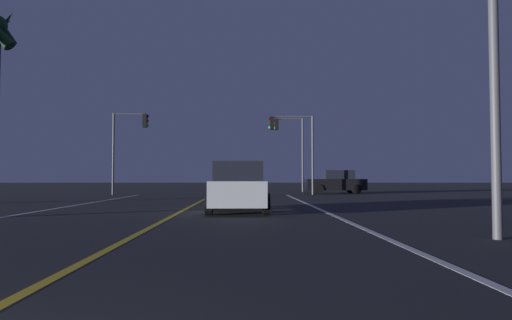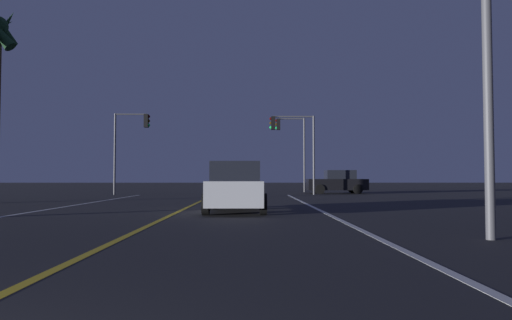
# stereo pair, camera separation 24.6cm
# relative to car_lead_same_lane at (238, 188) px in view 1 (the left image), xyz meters

# --- Properties ---
(lane_edge_right) EXTENTS (0.16, 35.03, 0.01)m
(lane_edge_right) POSITION_rel_car_lead_same_lane_xyz_m (2.98, -2.76, -0.82)
(lane_edge_right) COLOR silver
(lane_edge_right) RESTS_ON ground
(lane_center_divider) EXTENTS (0.16, 35.03, 0.01)m
(lane_center_divider) POSITION_rel_car_lead_same_lane_xyz_m (-1.98, -2.76, -0.82)
(lane_center_divider) COLOR gold
(lane_center_divider) RESTS_ON ground
(car_lead_same_lane) EXTENTS (2.02, 4.30, 1.70)m
(car_lead_same_lane) POSITION_rel_car_lead_same_lane_xyz_m (0.00, 0.00, 0.00)
(car_lead_same_lane) COLOR black
(car_lead_same_lane) RESTS_ON ground
(car_crossing_side) EXTENTS (4.30, 2.02, 1.70)m
(car_crossing_side) POSITION_rel_car_lead_same_lane_xyz_m (6.82, 17.50, 0.00)
(car_crossing_side) COLOR black
(car_crossing_side) RESTS_ON ground
(traffic_light_near_right) EXTENTS (3.09, 0.36, 5.38)m
(traffic_light_near_right) POSITION_rel_car_lead_same_lane_xyz_m (3.34, 15.26, 3.18)
(traffic_light_near_right) COLOR #4C4C51
(traffic_light_near_right) RESTS_ON ground
(traffic_light_near_left) EXTENTS (2.44, 0.36, 5.53)m
(traffic_light_near_left) POSITION_rel_car_lead_same_lane_xyz_m (-7.65, 15.26, 3.24)
(traffic_light_near_left) COLOR #4C4C51
(traffic_light_near_left) RESTS_ON ground
(traffic_light_far_right) EXTENTS (2.41, 0.36, 5.95)m
(traffic_light_far_right) POSITION_rel_car_lead_same_lane_xyz_m (3.74, 20.76, 3.52)
(traffic_light_far_right) COLOR #4C4C51
(traffic_light_far_right) RESTS_ON ground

